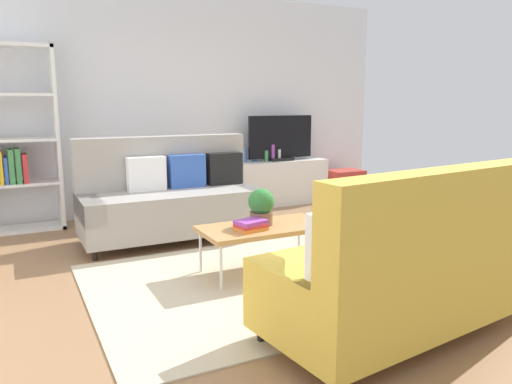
# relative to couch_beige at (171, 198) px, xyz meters

# --- Properties ---
(ground_plane) EXTENTS (7.68, 7.68, 0.00)m
(ground_plane) POSITION_rel_couch_beige_xyz_m (0.47, -1.39, -0.45)
(ground_plane) COLOR #936B47
(wall_far) EXTENTS (6.40, 0.12, 2.90)m
(wall_far) POSITION_rel_couch_beige_xyz_m (0.47, 1.41, 1.00)
(wall_far) COLOR silver
(wall_far) RESTS_ON ground_plane
(area_rug) EXTENTS (2.90, 2.20, 0.01)m
(area_rug) POSITION_rel_couch_beige_xyz_m (0.34, -1.62, -0.45)
(area_rug) COLOR beige
(area_rug) RESTS_ON ground_plane
(couch_beige) EXTENTS (1.90, 0.84, 1.10)m
(couch_beige) POSITION_rel_couch_beige_xyz_m (0.00, 0.00, 0.00)
(couch_beige) COLOR gray
(couch_beige) RESTS_ON ground_plane
(couch_green) EXTENTS (1.98, 1.06, 1.10)m
(couch_green) POSITION_rel_couch_beige_xyz_m (0.68, -2.85, -0.01)
(couch_green) COLOR gold
(couch_green) RESTS_ON ground_plane
(coffee_table) EXTENTS (1.10, 0.56, 0.42)m
(coffee_table) POSITION_rel_couch_beige_xyz_m (0.39, -1.42, -0.06)
(coffee_table) COLOR #B7844C
(coffee_table) RESTS_ON ground_plane
(tv_console) EXTENTS (1.40, 0.44, 0.64)m
(tv_console) POSITION_rel_couch_beige_xyz_m (1.95, 1.07, -0.13)
(tv_console) COLOR silver
(tv_console) RESTS_ON ground_plane
(tv) EXTENTS (1.00, 0.20, 0.64)m
(tv) POSITION_rel_couch_beige_xyz_m (1.95, 1.05, 0.50)
(tv) COLOR black
(tv) RESTS_ON tv_console
(bookshelf) EXTENTS (1.10, 0.36, 2.10)m
(bookshelf) POSITION_rel_couch_beige_xyz_m (-1.58, 1.09, 0.51)
(bookshelf) COLOR white
(bookshelf) RESTS_ON ground_plane
(storage_trunk) EXTENTS (0.52, 0.40, 0.44)m
(storage_trunk) POSITION_rel_couch_beige_xyz_m (3.05, 0.97, -0.23)
(storage_trunk) COLOR #B2382D
(storage_trunk) RESTS_ON ground_plane
(potted_plant) EXTENTS (0.23, 0.23, 0.32)m
(potted_plant) POSITION_rel_couch_beige_xyz_m (0.38, -1.38, 0.13)
(potted_plant) COLOR brown
(potted_plant) RESTS_ON coffee_table
(table_book_0) EXTENTS (0.27, 0.22, 0.03)m
(table_book_0) POSITION_rel_couch_beige_xyz_m (0.22, -1.51, -0.02)
(table_book_0) COLOR orange
(table_book_0) RESTS_ON coffee_table
(table_book_1) EXTENTS (0.26, 0.21, 0.03)m
(table_book_1) POSITION_rel_couch_beige_xyz_m (0.22, -1.51, 0.01)
(table_book_1) COLOR red
(table_book_1) RESTS_ON table_book_0
(table_book_2) EXTENTS (0.28, 0.23, 0.03)m
(table_book_2) POSITION_rel_couch_beige_xyz_m (0.22, -1.51, 0.04)
(table_book_2) COLOR purple
(table_book_2) RESTS_ON table_book_1
(vase_0) EXTENTS (0.14, 0.14, 0.20)m
(vase_0) POSITION_rel_couch_beige_xyz_m (1.37, 1.12, 0.29)
(vase_0) COLOR #4C72B2
(vase_0) RESTS_ON tv_console
(vase_1) EXTENTS (0.08, 0.08, 0.20)m
(vase_1) POSITION_rel_couch_beige_xyz_m (1.57, 1.12, 0.29)
(vase_1) COLOR #4C72B2
(vase_1) RESTS_ON tv_console
(bottle_0) EXTENTS (0.06, 0.06, 0.16)m
(bottle_0) POSITION_rel_couch_beige_xyz_m (1.71, 1.03, 0.27)
(bottle_0) COLOR #3F8C4C
(bottle_0) RESTS_ON tv_console
(bottle_1) EXTENTS (0.05, 0.05, 0.24)m
(bottle_1) POSITION_rel_couch_beige_xyz_m (1.82, 1.03, 0.31)
(bottle_1) COLOR purple
(bottle_1) RESTS_ON tv_console
(bottle_2) EXTENTS (0.05, 0.05, 0.16)m
(bottle_2) POSITION_rel_couch_beige_xyz_m (1.92, 1.03, 0.27)
(bottle_2) COLOR silver
(bottle_2) RESTS_ON tv_console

